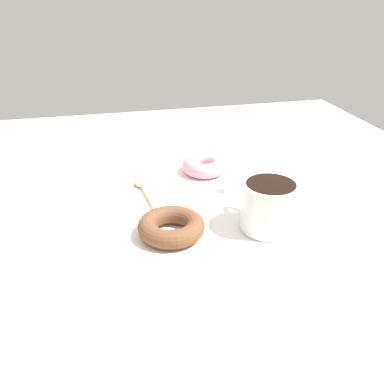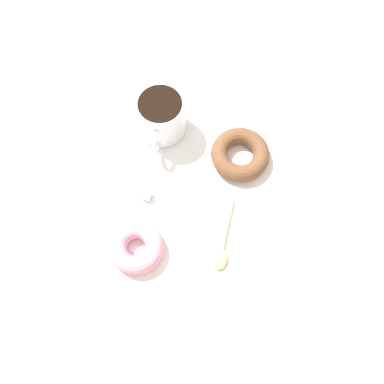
{
  "view_description": "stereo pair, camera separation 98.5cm",
  "coord_description": "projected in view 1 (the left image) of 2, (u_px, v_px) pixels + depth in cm",
  "views": [
    {
      "loc": [
        68.06,
        -15.0,
        36.91
      ],
      "look_at": [
        1.36,
        0.73,
        2.3
      ],
      "focal_mm": 40.0,
      "sensor_mm": 36.0,
      "label": 1
    },
    {
      "loc": [
        -24.15,
        -8.29,
        71.02
      ],
      "look_at": [
        1.36,
        0.73,
        2.3
      ],
      "focal_mm": 40.0,
      "sensor_mm": 36.0,
      "label": 2
    }
  ],
  "objects": [
    {
      "name": "spoon",
      "position": [
        142.0,
        186.0,
        0.82
      ],
      "size": [
        12.6,
        2.77,
        0.9
      ],
      "color": "#D8B772",
      "rests_on": "napkin"
    },
    {
      "name": "donut_far",
      "position": [
        171.0,
        226.0,
        0.67
      ],
      "size": [
        10.63,
        10.63,
        3.01
      ],
      "primitive_type": "torus",
      "color": "brown",
      "rests_on": "napkin"
    },
    {
      "name": "sugar_cube",
      "position": [
        227.0,
        187.0,
        0.81
      ],
      "size": [
        1.6,
        1.6,
        1.6
      ],
      "primitive_type": "cube",
      "color": "white",
      "rests_on": "napkin"
    },
    {
      "name": "donut_near_cup",
      "position": [
        204.0,
        166.0,
        0.89
      ],
      "size": [
        9.12,
        9.12,
        3.06
      ],
      "primitive_type": "torus",
      "color": "pink",
      "rests_on": "napkin"
    },
    {
      "name": "coffee_cup",
      "position": [
        269.0,
        205.0,
        0.68
      ],
      "size": [
        11.99,
        8.97,
        7.95
      ],
      "color": "white",
      "rests_on": "napkin"
    },
    {
      "name": "napkin",
      "position": [
        192.0,
        203.0,
        0.78
      ],
      "size": [
        37.19,
        37.19,
        0.3
      ],
      "primitive_type": "cube",
      "rotation": [
        0.0,
        0.0,
        -0.05
      ],
      "color": "white",
      "rests_on": "ground_plane"
    },
    {
      "name": "ground_plane",
      "position": [
        187.0,
        205.0,
        0.79
      ],
      "size": [
        120.0,
        120.0,
        2.0
      ],
      "primitive_type": "cube",
      "color": "beige"
    }
  ]
}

